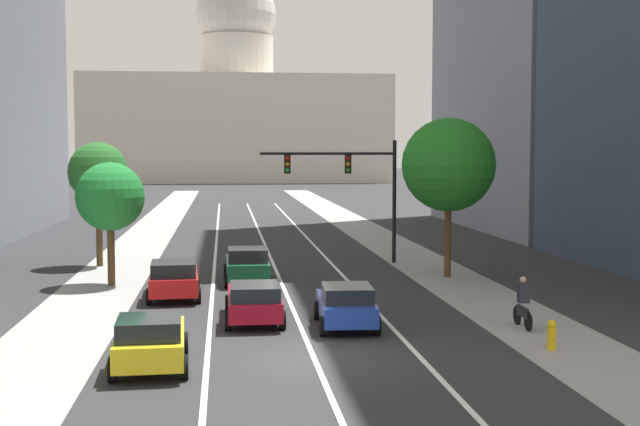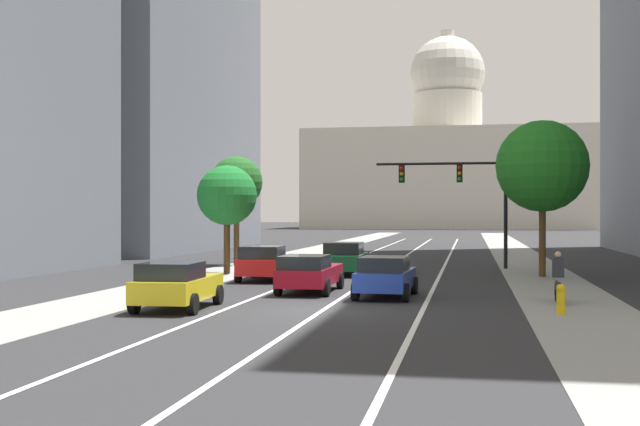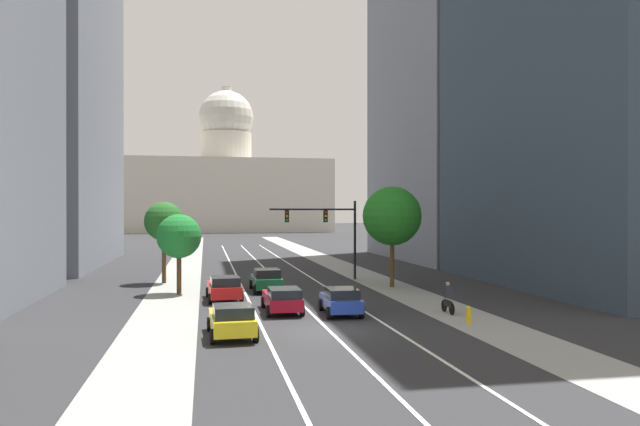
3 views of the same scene
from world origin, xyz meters
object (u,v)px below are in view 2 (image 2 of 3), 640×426
at_px(street_tree_near_left, 236,183).
at_px(car_yellow, 177,285).
at_px(fire_hydrant, 561,299).
at_px(car_crimson, 309,273).
at_px(traffic_signal_mast, 464,186).
at_px(street_tree_mid_left, 227,196).
at_px(car_red, 265,262).
at_px(cyclist, 558,278).
at_px(car_blue, 386,276).
at_px(street_tree_mid_right, 542,166).
at_px(car_green, 345,258).
at_px(capitol_building, 447,166).

bearing_deg(street_tree_near_left, car_yellow, -78.46).
bearing_deg(fire_hydrant, car_crimson, 149.17).
height_order(traffic_signal_mast, street_tree_mid_left, traffic_signal_mast).
bearing_deg(car_crimson, fire_hydrant, -120.67).
distance_m(car_red, cyclist, 13.74).
bearing_deg(street_tree_mid_left, car_blue, -48.03).
relative_size(street_tree_mid_right, street_tree_mid_left, 1.37).
relative_size(car_yellow, street_tree_near_left, 0.67).
bearing_deg(street_tree_near_left, cyclist, -46.54).
height_order(fire_hydrant, street_tree_near_left, street_tree_near_left).
bearing_deg(car_green, capitol_building, -1.41).
distance_m(capitol_building, car_crimson, 132.18).
bearing_deg(car_crimson, street_tree_mid_left, 34.42).
xyz_separation_m(car_green, car_yellow, (-3.00, -14.72, -0.05)).
distance_m(car_crimson, cyclist, 9.03).
distance_m(car_green, traffic_signal_mast, 8.95).
bearing_deg(street_tree_mid_right, car_crimson, -134.54).
height_order(car_blue, car_yellow, car_yellow).
bearing_deg(cyclist, car_yellow, 108.00).
relative_size(capitol_building, traffic_signal_mast, 7.75).
distance_m(car_red, street_tree_near_left, 11.51).
relative_size(car_red, traffic_signal_mast, 0.64).
distance_m(traffic_signal_mast, street_tree_mid_left, 13.02).
distance_m(car_blue, street_tree_near_left, 19.62).
distance_m(car_red, car_crimson, 5.87).
height_order(car_green, fire_hydrant, car_green).
bearing_deg(car_green, traffic_signal_mast, -43.94).
bearing_deg(capitol_building, street_tree_mid_left, -93.44).
xyz_separation_m(capitol_building, cyclist, (7.30, -133.64, -11.55)).
bearing_deg(street_tree_mid_right, street_tree_mid_left, -177.00).
relative_size(car_blue, car_red, 0.91).
height_order(traffic_signal_mast, street_tree_mid_right, street_tree_mid_right).
bearing_deg(street_tree_mid_right, street_tree_near_left, 161.44).
xyz_separation_m(car_green, street_tree_mid_right, (9.28, 0.64, 4.37)).
bearing_deg(car_red, capitol_building, -4.77).
height_order(car_yellow, car_crimson, car_yellow).
xyz_separation_m(car_blue, street_tree_mid_right, (6.27, 10.68, 4.42)).
bearing_deg(car_green, car_yellow, 167.76).
distance_m(car_green, car_red, 4.79).
bearing_deg(traffic_signal_mast, street_tree_near_left, 178.90).
relative_size(capitol_building, car_crimson, 11.87).
bearing_deg(fire_hydrant, car_red, 138.69).
bearing_deg(street_tree_mid_right, car_blue, -120.44).
bearing_deg(car_blue, car_green, 19.02).
distance_m(capitol_building, cyclist, 134.34).
xyz_separation_m(car_green, car_blue, (3.00, -10.03, -0.05)).
bearing_deg(car_crimson, car_red, 30.85).
relative_size(car_blue, car_crimson, 0.89).
distance_m(traffic_signal_mast, street_tree_mid_right, 6.50).
bearing_deg(traffic_signal_mast, car_blue, -99.22).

